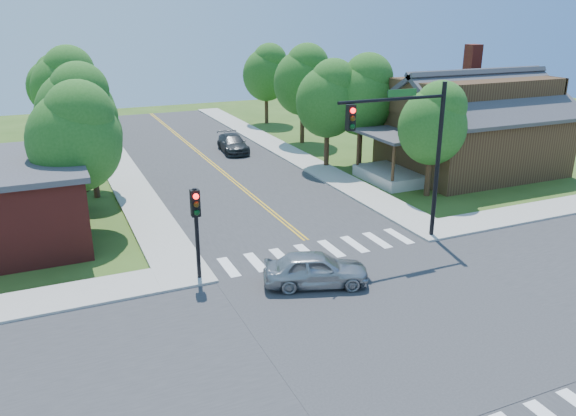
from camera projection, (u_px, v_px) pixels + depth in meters
name	position (u px, v px, depth m)	size (l,w,h in m)	color
ground	(400.00, 317.00, 19.48)	(100.00, 100.00, 0.00)	#315019
road_ns	(400.00, 317.00, 19.47)	(10.00, 90.00, 0.04)	#2D2D30
road_ew	(400.00, 317.00, 19.47)	(90.00, 10.00, 0.04)	#2D2D30
intersection_patch	(400.00, 317.00, 19.48)	(10.20, 10.20, 0.06)	#2D2D30
sidewalk_ne	(459.00, 163.00, 39.14)	(40.00, 40.00, 0.14)	#9E9B93
crosswalk_north	(319.00, 251.00, 24.82)	(8.85, 2.00, 0.01)	white
centerline	(400.00, 316.00, 19.47)	(0.30, 90.00, 0.01)	gold
signal_mast_ne	(409.00, 139.00, 24.19)	(5.30, 0.42, 7.20)	black
signal_pole_nw	(196.00, 217.00, 21.28)	(0.34, 0.42, 3.80)	black
house_ne	(472.00, 121.00, 36.43)	(13.05, 8.80, 7.11)	#372113
tree_e_a	(435.00, 122.00, 31.00)	(3.86, 3.67, 6.56)	#382314
tree_e_b	(363.00, 93.00, 37.04)	(4.47, 4.24, 7.59)	#382314
tree_e_c	(304.00, 78.00, 43.82)	(4.60, 4.37, 7.83)	#382314
tree_e_d	(267.00, 71.00, 51.86)	(4.35, 4.13, 7.40)	#382314
tree_w_a	(76.00, 135.00, 25.59)	(4.26, 4.04, 7.24)	#382314
tree_w_b	(77.00, 108.00, 31.51)	(4.42, 4.20, 7.51)	#382314
tree_w_c	(67.00, 85.00, 38.81)	(4.68, 4.45, 7.96)	#382314
tree_w_d	(53.00, 83.00, 45.99)	(4.03, 3.83, 6.85)	#382314
tree_house	(329.00, 97.00, 36.84)	(4.26, 4.05, 7.25)	#382314
tree_bldg	(91.00, 130.00, 30.82)	(3.51, 3.34, 5.97)	#382314
car_silver	(316.00, 270.00, 21.50)	(4.33, 2.85, 1.37)	#A2A5A9
car_dgrey	(233.00, 144.00, 42.19)	(2.17, 4.52, 1.27)	#2B2D2F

